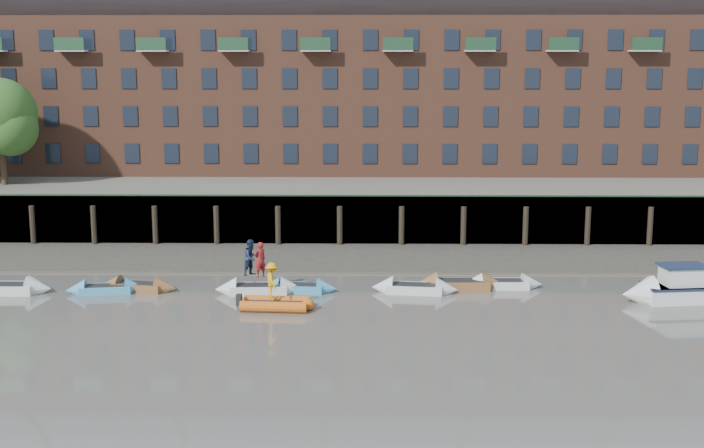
{
  "coord_description": "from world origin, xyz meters",
  "views": [
    {
      "loc": [
        3.61,
        -34.3,
        11.53
      ],
      "look_at": [
        2.94,
        12.0,
        3.2
      ],
      "focal_mm": 45.0,
      "sensor_mm": 36.0,
      "label": 1
    }
  ],
  "objects_px": {
    "person_rower_b": "(251,257)",
    "rowboat_6": "(459,285)",
    "rowboat_5": "(414,288)",
    "person_rib_crew": "(272,280)",
    "rowboat_4": "(299,288)",
    "rowboat_1": "(106,289)",
    "motor_launch": "(671,290)",
    "person_rower_a": "(260,260)",
    "rib_tender": "(278,304)",
    "rowboat_7": "(502,284)",
    "rowboat_3": "(259,289)",
    "rowboat_2": "(138,287)",
    "rowboat_0": "(5,288)"
  },
  "relations": [
    {
      "from": "rowboat_4",
      "to": "motor_launch",
      "type": "xyz_separation_m",
      "value": [
        18.61,
        -1.62,
        0.4
      ]
    },
    {
      "from": "rowboat_6",
      "to": "person_rib_crew",
      "type": "bearing_deg",
      "value": -157.72
    },
    {
      "from": "rowboat_1",
      "to": "rowboat_6",
      "type": "height_order",
      "value": "rowboat_6"
    },
    {
      "from": "rib_tender",
      "to": "person_rower_a",
      "type": "height_order",
      "value": "person_rower_a"
    },
    {
      "from": "rowboat_4",
      "to": "person_rower_b",
      "type": "bearing_deg",
      "value": -173.35
    },
    {
      "from": "rowboat_5",
      "to": "motor_launch",
      "type": "distance_m",
      "value": 12.71
    },
    {
      "from": "motor_launch",
      "to": "person_rower_a",
      "type": "xyz_separation_m",
      "value": [
        -20.53,
        1.19,
        1.19
      ]
    },
    {
      "from": "rowboat_5",
      "to": "rowboat_0",
      "type": "bearing_deg",
      "value": -171.82
    },
    {
      "from": "person_rower_a",
      "to": "person_rib_crew",
      "type": "bearing_deg",
      "value": 68.23
    },
    {
      "from": "rowboat_4",
      "to": "rowboat_2",
      "type": "bearing_deg",
      "value": -175.55
    },
    {
      "from": "rowboat_5",
      "to": "rowboat_7",
      "type": "xyz_separation_m",
      "value": [
        4.68,
        1.08,
        -0.01
      ]
    },
    {
      "from": "rowboat_2",
      "to": "rowboat_3",
      "type": "bearing_deg",
      "value": 5.9
    },
    {
      "from": "rowboat_0",
      "to": "rowboat_4",
      "type": "height_order",
      "value": "rowboat_0"
    },
    {
      "from": "rowboat_0",
      "to": "person_rower_a",
      "type": "bearing_deg",
      "value": 0.31
    },
    {
      "from": "rowboat_5",
      "to": "motor_launch",
      "type": "height_order",
      "value": "motor_launch"
    },
    {
      "from": "rowboat_5",
      "to": "person_rib_crew",
      "type": "bearing_deg",
      "value": -148.4
    },
    {
      "from": "rowboat_3",
      "to": "person_rib_crew",
      "type": "relative_size",
      "value": 2.66
    },
    {
      "from": "rowboat_4",
      "to": "rib_tender",
      "type": "bearing_deg",
      "value": -96.88
    },
    {
      "from": "rowboat_1",
      "to": "rowboat_2",
      "type": "relative_size",
      "value": 0.97
    },
    {
      "from": "rowboat_3",
      "to": "rib_tender",
      "type": "distance_m",
      "value": 3.26
    },
    {
      "from": "rib_tender",
      "to": "person_rib_crew",
      "type": "relative_size",
      "value": 2.06
    },
    {
      "from": "rowboat_1",
      "to": "rib_tender",
      "type": "xyz_separation_m",
      "value": [
        9.19,
        -2.95,
        0.06
      ]
    },
    {
      "from": "rowboat_3",
      "to": "rowboat_6",
      "type": "height_order",
      "value": "rowboat_6"
    },
    {
      "from": "rowboat_4",
      "to": "rowboat_1",
      "type": "bearing_deg",
      "value": -172.47
    },
    {
      "from": "motor_launch",
      "to": "person_rower_a",
      "type": "relative_size",
      "value": 3.24
    },
    {
      "from": "rowboat_4",
      "to": "rowboat_3",
      "type": "bearing_deg",
      "value": -164.77
    },
    {
      "from": "rowboat_2",
      "to": "rowboat_3",
      "type": "height_order",
      "value": "rowboat_3"
    },
    {
      "from": "person_rib_crew",
      "to": "person_rower_b",
      "type": "bearing_deg",
      "value": 5.4
    },
    {
      "from": "rowboat_4",
      "to": "rowboat_7",
      "type": "height_order",
      "value": "rowboat_7"
    },
    {
      "from": "rowboat_3",
      "to": "rib_tender",
      "type": "bearing_deg",
      "value": -69.8
    },
    {
      "from": "rowboat_0",
      "to": "person_rower_b",
      "type": "distance_m",
      "value": 12.78
    },
    {
      "from": "motor_launch",
      "to": "person_rower_b",
      "type": "distance_m",
      "value": 21.11
    },
    {
      "from": "rowboat_1",
      "to": "rowboat_7",
      "type": "xyz_separation_m",
      "value": [
        20.59,
        1.35,
        0.01
      ]
    },
    {
      "from": "rowboat_6",
      "to": "rib_tender",
      "type": "distance_m",
      "value": 9.96
    },
    {
      "from": "rowboat_4",
      "to": "rib_tender",
      "type": "height_order",
      "value": "rowboat_4"
    },
    {
      "from": "motor_launch",
      "to": "rowboat_2",
      "type": "bearing_deg",
      "value": -10.73
    },
    {
      "from": "rowboat_5",
      "to": "rowboat_7",
      "type": "height_order",
      "value": "rowboat_5"
    },
    {
      "from": "rowboat_1",
      "to": "motor_launch",
      "type": "height_order",
      "value": "motor_launch"
    },
    {
      "from": "rowboat_1",
      "to": "rowboat_2",
      "type": "bearing_deg",
      "value": 8.55
    },
    {
      "from": "rowboat_3",
      "to": "rowboat_4",
      "type": "distance_m",
      "value": 2.04
    },
    {
      "from": "rowboat_7",
      "to": "motor_launch",
      "type": "relative_size",
      "value": 0.71
    },
    {
      "from": "rib_tender",
      "to": "person_rower_b",
      "type": "relative_size",
      "value": 1.88
    },
    {
      "from": "rowboat_0",
      "to": "rowboat_7",
      "type": "height_order",
      "value": "rowboat_0"
    },
    {
      "from": "rowboat_1",
      "to": "rowboat_4",
      "type": "relative_size",
      "value": 1.01
    },
    {
      "from": "person_rower_b",
      "to": "rowboat_6",
      "type": "bearing_deg",
      "value": -46.88
    },
    {
      "from": "rowboat_6",
      "to": "rowboat_0",
      "type": "bearing_deg",
      "value": -177.79
    },
    {
      "from": "rowboat_0",
      "to": "rowboat_7",
      "type": "relative_size",
      "value": 1.15
    },
    {
      "from": "rowboat_0",
      "to": "rib_tender",
      "type": "xyz_separation_m",
      "value": [
        14.36,
        -2.85,
        0.02
      ]
    },
    {
      "from": "rowboat_7",
      "to": "rowboat_0",
      "type": "bearing_deg",
      "value": -176.79
    },
    {
      "from": "rowboat_0",
      "to": "rowboat_4",
      "type": "distance_m",
      "value": 15.09
    }
  ]
}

